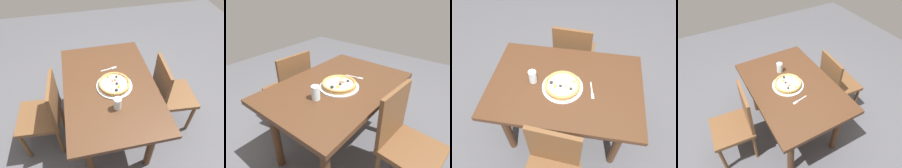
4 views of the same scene
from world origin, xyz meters
TOP-DOWN VIEW (x-y plane):
  - ground_plane at (0.00, 0.00)m, footprint 6.00×6.00m
  - dining_table at (0.00, 0.00)m, footprint 1.24×0.84m
  - chair_near at (0.01, -0.63)m, footprint 0.42×0.42m
  - chair_far at (0.00, 0.63)m, footprint 0.43×0.43m
  - plate at (0.02, 0.04)m, footprint 0.33×0.33m
  - pizza at (0.02, 0.04)m, footprint 0.28×0.28m
  - fork at (-0.22, 0.05)m, footprint 0.05×0.17m
  - drinking_glass at (0.26, 0.01)m, footprint 0.06×0.06m

SIDE VIEW (x-z plane):
  - ground_plane at x=0.00m, z-range 0.00..0.00m
  - chair_near at x=0.01m, z-range 0.04..0.91m
  - chair_far at x=0.00m, z-range 0.04..0.91m
  - dining_table at x=0.00m, z-range 0.25..0.97m
  - fork at x=-0.22m, z-range 0.72..0.72m
  - plate at x=0.02m, z-range 0.72..0.73m
  - pizza at x=0.02m, z-range 0.73..0.77m
  - drinking_glass at x=0.26m, z-range 0.72..0.83m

